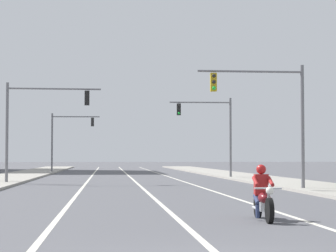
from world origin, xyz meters
TOP-DOWN VIEW (x-y plane):
  - lane_stripe_center at (0.08, 45.00)m, footprint 0.16×100.00m
  - lane_stripe_left at (-3.13, 45.00)m, footprint 0.16×100.00m
  - lane_stripe_right at (3.32, 45.00)m, footprint 0.16×100.00m
  - sidewalk_kerb_right at (9.23, 40.00)m, footprint 4.40×110.00m
  - sidewalk_kerb_left at (-9.23, 40.00)m, footprint 4.40×110.00m
  - motorcycle_with_rider at (2.27, 7.60)m, footprint 0.70×2.19m
  - traffic_signal_near_right at (6.25, 22.01)m, footprint 5.30×0.37m
  - traffic_signal_near_left at (-6.21, 31.13)m, footprint 5.78×0.42m
  - traffic_signal_mid_right at (6.29, 40.19)m, footprint 4.80×0.37m
  - traffic_signal_mid_left at (-6.10, 59.23)m, footprint 5.01×0.37m

SIDE VIEW (x-z plane):
  - lane_stripe_center at x=0.08m, z-range 0.00..0.01m
  - lane_stripe_left at x=-3.13m, z-range 0.00..0.01m
  - lane_stripe_right at x=3.32m, z-range 0.00..0.01m
  - sidewalk_kerb_right at x=9.23m, z-range 0.00..0.14m
  - sidewalk_kerb_left at x=-9.23m, z-range 0.00..0.14m
  - motorcycle_with_rider at x=2.27m, z-range -0.14..1.32m
  - traffic_signal_mid_right at x=6.29m, z-range 0.99..7.19m
  - traffic_signal_mid_left at x=-6.10m, z-range 1.01..7.21m
  - traffic_signal_near_right at x=6.25m, z-range 1.02..7.22m
  - traffic_signal_near_left at x=-6.21m, z-range 1.05..7.25m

